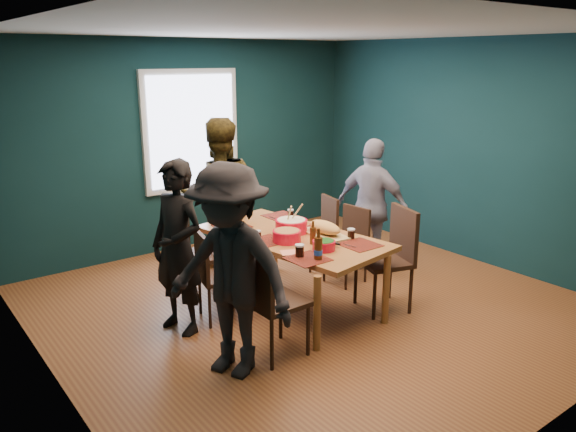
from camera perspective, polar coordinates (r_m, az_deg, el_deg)
name	(u,v)px	position (r m, az deg, el deg)	size (l,w,h in m)	color
room	(296,170)	(5.63, 0.87, 4.67)	(5.01, 5.01, 2.71)	brown
dining_table	(293,242)	(5.66, 0.46, -2.63)	(1.26, 2.07, 0.74)	#A85B32
chair_left_far	(195,247)	(5.79, -9.47, -3.16)	(0.56, 0.56, 1.03)	black
chair_left_mid	(212,270)	(5.40, -7.70, -5.42)	(0.48, 0.48, 0.88)	black
chair_left_near	(267,294)	(4.68, -2.14, -7.92)	(0.45, 0.45, 0.99)	black
chair_right_far	(323,226)	(6.78, 3.55, -1.04)	(0.46, 0.46, 0.85)	black
chair_right_mid	(350,239)	(6.35, 6.36, -2.29)	(0.42, 0.42, 0.85)	black
chair_right_near	(393,251)	(5.69, 10.62, -3.49)	(0.59, 0.59, 1.04)	black
person_far_left	(178,248)	(5.16, -11.14, -3.18)	(0.59, 0.39, 1.61)	black
person_back	(219,199)	(6.42, -7.06, 1.77)	(0.89, 0.69, 1.83)	black
person_right	(372,206)	(6.61, 8.58, 0.98)	(0.92, 0.38, 1.58)	white
person_near_left	(230,272)	(4.39, -5.94, -5.67)	(1.11, 0.64, 1.72)	black
bowl_salad	(287,236)	(5.42, -0.12, -2.00)	(0.28, 0.28, 0.12)	red
bowl_dumpling	(291,225)	(5.71, 0.33, -0.95)	(0.33, 0.33, 0.31)	red
bowl_herbs	(324,245)	(5.20, 3.66, -2.94)	(0.21, 0.21, 0.09)	red
cutting_board	(325,229)	(5.62, 3.75, -1.32)	(0.33, 0.66, 0.15)	#DCBE76
small_bowl	(229,224)	(5.93, -5.99, -0.78)	(0.16, 0.16, 0.07)	black
beer_bottle_a	(318,248)	(4.94, 3.09, -3.31)	(0.08, 0.08, 0.28)	#48240C
beer_bottle_b	(313,235)	(5.35, 2.54, -1.95)	(0.06, 0.06, 0.23)	#48240C
cola_glass_a	(300,250)	(5.01, 1.18, -3.48)	(0.08, 0.08, 0.11)	black
cola_glass_b	(351,233)	(5.54, 6.42, -1.75)	(0.07, 0.07, 0.10)	black
cola_glass_c	(291,213)	(6.24, 0.26, 0.30)	(0.07, 0.07, 0.10)	black
cola_glass_d	(258,235)	(5.49, -3.08, -1.91)	(0.07, 0.07, 0.09)	black
napkin_a	(313,228)	(5.88, 2.51, -1.20)	(0.16, 0.16, 0.00)	#E3795F
napkin_b	(289,253)	(5.13, 0.10, -3.74)	(0.15, 0.15, 0.00)	#E3795F
napkin_c	(364,245)	(5.39, 7.75, -2.94)	(0.13, 0.13, 0.00)	#E3795F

